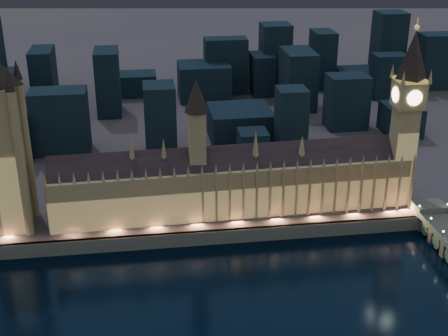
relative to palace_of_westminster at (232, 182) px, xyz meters
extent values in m
plane|color=black|center=(-10.51, -61.74, -26.37)|extent=(2000.00, 2000.00, 0.00)
cube|color=#3B3444|center=(-10.51, 458.26, -22.37)|extent=(2000.00, 960.00, 8.00)
cube|color=#534550|center=(-10.51, -20.74, -22.37)|extent=(2000.00, 2.50, 8.00)
cube|color=#8B7A5D|center=(0.91, 0.26, -4.37)|extent=(200.55, 26.52, 28.00)
cube|color=tan|center=(0.91, -9.99, -9.37)|extent=(200.00, 0.50, 18.00)
cube|color=black|center=(0.91, 0.26, 12.63)|extent=(200.42, 22.78, 16.26)
cube|color=#8B7A5D|center=(-19.09, 0.26, 25.63)|extent=(9.00, 9.00, 32.00)
cone|color=black|center=(-19.09, 0.26, 50.63)|extent=(13.00, 13.00, 18.00)
cube|color=#8B7A5D|center=(-99.09, -10.34, -4.37)|extent=(1.20, 1.20, 28.00)
cone|color=#8B7A5D|center=(-99.09, -9.74, 12.63)|extent=(2.00, 2.00, 6.00)
cube|color=#8B7A5D|center=(-91.69, -10.34, -4.37)|extent=(1.20, 1.20, 28.00)
cone|color=#8B7A5D|center=(-91.69, -9.74, 12.63)|extent=(2.00, 2.00, 6.00)
cube|color=#8B7A5D|center=(-84.28, -10.34, -4.37)|extent=(1.20, 1.20, 28.00)
cone|color=#8B7A5D|center=(-84.28, -9.74, 12.63)|extent=(2.00, 2.00, 6.00)
cube|color=#8B7A5D|center=(-76.87, -10.34, -4.37)|extent=(1.20, 1.20, 28.00)
cone|color=#8B7A5D|center=(-76.87, -9.74, 12.63)|extent=(2.00, 2.00, 6.00)
cube|color=#8B7A5D|center=(-69.46, -10.34, -4.37)|extent=(1.20, 1.20, 28.00)
cone|color=#8B7A5D|center=(-69.46, -9.74, 12.63)|extent=(2.00, 2.00, 6.00)
cube|color=#8B7A5D|center=(-62.06, -10.34, -4.37)|extent=(1.20, 1.20, 28.00)
cone|color=#8B7A5D|center=(-62.06, -9.74, 12.63)|extent=(2.00, 2.00, 6.00)
cube|color=#8B7A5D|center=(-54.65, -10.34, -4.37)|extent=(1.20, 1.20, 28.00)
cone|color=#8B7A5D|center=(-54.65, -9.74, 12.63)|extent=(2.00, 2.00, 6.00)
cube|color=#8B7A5D|center=(-47.24, -10.34, -4.37)|extent=(1.20, 1.20, 28.00)
cone|color=#8B7A5D|center=(-47.24, -9.74, 12.63)|extent=(2.00, 2.00, 6.00)
cube|color=#8B7A5D|center=(-39.83, -10.34, -4.37)|extent=(1.20, 1.20, 28.00)
cone|color=#8B7A5D|center=(-39.83, -9.74, 12.63)|extent=(2.00, 2.00, 6.00)
cube|color=#8B7A5D|center=(-32.43, -10.34, -4.37)|extent=(1.20, 1.20, 28.00)
cone|color=#8B7A5D|center=(-32.43, -9.74, 12.63)|extent=(2.00, 2.00, 6.00)
cube|color=#8B7A5D|center=(-25.02, -10.34, -4.37)|extent=(1.20, 1.20, 28.00)
cone|color=#8B7A5D|center=(-25.02, -9.74, 12.63)|extent=(2.00, 2.00, 6.00)
cube|color=#8B7A5D|center=(-17.61, -10.34, -4.37)|extent=(1.20, 1.20, 28.00)
cone|color=#8B7A5D|center=(-17.61, -9.74, 12.63)|extent=(2.00, 2.00, 6.00)
cube|color=#8B7A5D|center=(-10.20, -10.34, -4.37)|extent=(1.20, 1.20, 28.00)
cone|color=#8B7A5D|center=(-10.20, -9.74, 12.63)|extent=(2.00, 2.00, 6.00)
cube|color=#8B7A5D|center=(-2.80, -10.34, -4.37)|extent=(1.20, 1.20, 28.00)
cone|color=#8B7A5D|center=(-2.80, -9.74, 12.63)|extent=(2.00, 2.00, 6.00)
cube|color=#8B7A5D|center=(4.61, -10.34, -4.37)|extent=(1.20, 1.20, 28.00)
cone|color=#8B7A5D|center=(4.61, -9.74, 12.63)|extent=(2.00, 2.00, 6.00)
cube|color=#8B7A5D|center=(12.02, -10.34, -4.37)|extent=(1.20, 1.20, 28.00)
cone|color=#8B7A5D|center=(12.02, -9.74, 12.63)|extent=(2.00, 2.00, 6.00)
cube|color=#8B7A5D|center=(19.43, -10.34, -4.37)|extent=(1.20, 1.20, 28.00)
cone|color=#8B7A5D|center=(19.43, -9.74, 12.63)|extent=(2.00, 2.00, 6.00)
cube|color=#8B7A5D|center=(26.83, -10.34, -4.37)|extent=(1.20, 1.20, 28.00)
cone|color=#8B7A5D|center=(26.83, -9.74, 12.63)|extent=(2.00, 2.00, 6.00)
cube|color=#8B7A5D|center=(34.24, -10.34, -4.37)|extent=(1.20, 1.20, 28.00)
cone|color=#8B7A5D|center=(34.24, -9.74, 12.63)|extent=(2.00, 2.00, 6.00)
cube|color=#8B7A5D|center=(41.65, -10.34, -4.37)|extent=(1.20, 1.20, 28.00)
cone|color=#8B7A5D|center=(41.65, -9.74, 12.63)|extent=(2.00, 2.00, 6.00)
cube|color=#8B7A5D|center=(49.06, -10.34, -4.37)|extent=(1.20, 1.20, 28.00)
cone|color=#8B7A5D|center=(49.06, -9.74, 12.63)|extent=(2.00, 2.00, 6.00)
cube|color=#8B7A5D|center=(56.46, -10.34, -4.37)|extent=(1.20, 1.20, 28.00)
cone|color=#8B7A5D|center=(56.46, -9.74, 12.63)|extent=(2.00, 2.00, 6.00)
cube|color=#8B7A5D|center=(63.87, -10.34, -4.37)|extent=(1.20, 1.20, 28.00)
cone|color=#8B7A5D|center=(63.87, -9.74, 12.63)|extent=(2.00, 2.00, 6.00)
cube|color=#8B7A5D|center=(71.28, -10.34, -4.37)|extent=(1.20, 1.20, 28.00)
cone|color=#8B7A5D|center=(71.28, -9.74, 12.63)|extent=(2.00, 2.00, 6.00)
cube|color=#8B7A5D|center=(78.69, -10.34, -4.37)|extent=(1.20, 1.20, 28.00)
cone|color=#8B7A5D|center=(78.69, -9.74, 12.63)|extent=(2.00, 2.00, 6.00)
cube|color=#8B7A5D|center=(86.09, -10.34, -4.37)|extent=(1.20, 1.20, 28.00)
cone|color=#8B7A5D|center=(86.09, -9.74, 12.63)|extent=(2.00, 2.00, 6.00)
cube|color=#8B7A5D|center=(93.50, -10.34, -4.37)|extent=(1.20, 1.20, 28.00)
cone|color=#8B7A5D|center=(93.50, -9.74, 12.63)|extent=(2.00, 2.00, 6.00)
cube|color=#8B7A5D|center=(100.91, -10.34, -4.37)|extent=(1.20, 1.20, 28.00)
cone|color=#8B7A5D|center=(100.91, -9.74, 12.63)|extent=(2.00, 2.00, 6.00)
cone|color=#8B7A5D|center=(-54.09, 0.26, 22.63)|extent=(4.40, 4.40, 18.00)
cone|color=#8B7A5D|center=(-37.09, 0.26, 20.63)|extent=(4.40, 4.40, 14.00)
cone|color=#8B7A5D|center=(12.91, 0.26, 21.63)|extent=(4.40, 4.40, 16.00)
cone|color=#8B7A5D|center=(38.91, 0.26, 19.63)|extent=(4.40, 4.40, 12.00)
cube|color=#8B7A5D|center=(-120.51, 0.26, 20.69)|extent=(24.80, 24.80, 78.13)
cube|color=tan|center=(-120.51, -10.94, 3.63)|extent=(22.00, 0.50, 44.00)
cylinder|color=#8B7A5D|center=(-109.51, -10.74, 20.69)|extent=(4.40, 4.40, 78.13)
cone|color=black|center=(-109.51, -10.74, 64.76)|extent=(5.20, 5.20, 10.00)
cylinder|color=#8B7A5D|center=(-109.51, 11.26, 20.69)|extent=(4.40, 4.40, 78.13)
cone|color=black|center=(-109.51, 11.26, 64.76)|extent=(5.20, 5.20, 10.00)
cube|color=#8B7A5D|center=(97.49, 0.26, 10.35)|extent=(12.09, 12.09, 57.45)
cube|color=tan|center=(97.49, -5.94, 3.63)|extent=(12.00, 0.50, 44.00)
cube|color=#8B7A5D|center=(97.49, 0.26, 46.50)|extent=(15.00, 15.00, 14.86)
cube|color=#F2C64C|center=(97.49, 0.26, 54.53)|extent=(15.75, 15.75, 1.20)
cone|color=black|center=(97.49, 0.26, 68.13)|extent=(18.00, 18.00, 26.00)
sphere|color=#F2C64C|center=(97.49, 0.26, 82.63)|extent=(2.80, 2.80, 2.80)
cylinder|color=#F2C64C|center=(97.49, 0.26, 85.13)|extent=(0.40, 0.40, 5.00)
cylinder|color=#FFF2BF|center=(97.49, -7.49, 46.50)|extent=(8.40, 0.50, 8.40)
cylinder|color=#FFF2BF|center=(97.49, 8.01, 46.50)|extent=(8.40, 0.50, 8.40)
cylinder|color=#FFF2BF|center=(89.74, 0.26, 46.50)|extent=(0.50, 8.40, 8.40)
cylinder|color=#FFF2BF|center=(105.24, 0.26, 46.50)|extent=(0.50, 8.40, 8.40)
cone|color=#8B7A5D|center=(89.99, -7.24, 57.93)|extent=(2.60, 2.60, 8.00)
cone|color=#8B7A5D|center=(89.99, 7.76, 57.93)|extent=(2.60, 2.60, 8.00)
cone|color=#8B7A5D|center=(104.99, -7.24, 57.93)|extent=(2.60, 2.60, 8.00)
cone|color=#8B7A5D|center=(104.99, 7.76, 57.93)|extent=(2.60, 2.60, 8.00)
cube|color=#534550|center=(109.80, -16.74, -17.62)|extent=(17.29, 12.00, 9.50)
cylinder|color=black|center=(101.56, -50.31, -13.67)|extent=(0.30, 0.30, 4.40)
sphere|color=#FFD88C|center=(101.56, -50.31, -11.37)|extent=(1.00, 1.00, 1.00)
cube|color=#534550|center=(109.80, -36.03, -22.02)|extent=(15.56, 4.00, 9.50)
cylinder|color=black|center=(101.56, -36.03, -13.67)|extent=(0.30, 0.30, 4.40)
sphere|color=#FFD88C|center=(101.56, -36.03, -11.37)|extent=(1.00, 1.00, 1.00)
cube|color=#534550|center=(109.80, -21.74, -22.02)|extent=(15.56, 4.00, 9.50)
cylinder|color=black|center=(101.56, -21.74, -13.67)|extent=(0.30, 0.30, 4.40)
sphere|color=#FFD88C|center=(101.56, -21.74, -11.37)|extent=(1.00, 1.00, 1.00)
cylinder|color=black|center=(118.05, -21.74, -13.67)|extent=(0.30, 0.30, 4.40)
sphere|color=#FFD88C|center=(118.05, -21.74, -11.37)|extent=(1.00, 1.00, 1.00)
cylinder|color=#356653|center=(109.80, -28.88, -21.67)|extent=(15.21, 8.00, 8.00)
cube|color=black|center=(24.55, 68.85, -7.32)|extent=(19.03, 19.80, 22.09)
cube|color=black|center=(228.62, 222.38, 6.74)|extent=(42.59, 22.95, 50.22)
cube|color=black|center=(52.77, 80.27, 5.04)|extent=(19.65, 20.18, 46.81)
cube|color=black|center=(61.55, 225.55, -0.39)|extent=(19.44, 30.73, 35.97)
cube|color=black|center=(29.53, 231.86, 6.57)|extent=(37.76, 19.44, 49.87)
cube|color=black|center=(-73.07, 187.81, 7.89)|extent=(18.99, 34.57, 52.52)
cube|color=black|center=(-35.34, 95.26, 5.98)|extent=(21.11, 25.14, 48.70)
cube|color=black|center=(-103.19, 106.93, 3.73)|extent=(38.19, 23.57, 44.20)
cube|color=black|center=(153.81, 221.23, -8.63)|extent=(43.78, 39.06, 19.47)
cube|color=black|center=(-132.74, 254.22, 1.73)|extent=(19.72, 40.72, 40.20)
cube|color=black|center=(8.42, 218.04, -2.84)|extent=(44.53, 36.65, 31.06)
cube|color=black|center=(-53.11, 238.11, -8.66)|extent=(40.45, 27.15, 19.41)
cube|color=black|center=(-134.80, 96.33, -2.71)|extent=(24.19, 23.03, 31.33)
cube|color=black|center=(83.76, 183.81, 5.59)|extent=(24.63, 41.01, 47.92)
cube|color=black|center=(-155.65, 198.79, -0.95)|extent=(18.33, 34.81, 34.85)
cube|color=black|center=(22.94, 112.84, -6.68)|extent=(44.15, 42.43, 23.38)
cube|color=black|center=(107.92, 127.57, 2.16)|extent=(30.39, 22.61, 41.06)
cube|color=black|center=(168.85, 197.75, 1.07)|extent=(28.33, 19.81, 38.87)
cube|color=black|center=(144.51, 108.74, -7.52)|extent=(24.83, 31.49, 21.69)
cube|color=black|center=(120.99, 239.85, 7.66)|extent=(19.19, 29.53, 52.05)
cube|color=black|center=(75.88, 238.26, 11.60)|extent=(26.00, 26.00, 59.95)
cube|color=black|center=(182.90, 238.26, 15.72)|extent=(26.00, 26.00, 68.19)
camera|label=1|loc=(-48.27, -310.48, 144.96)|focal=50.00mm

